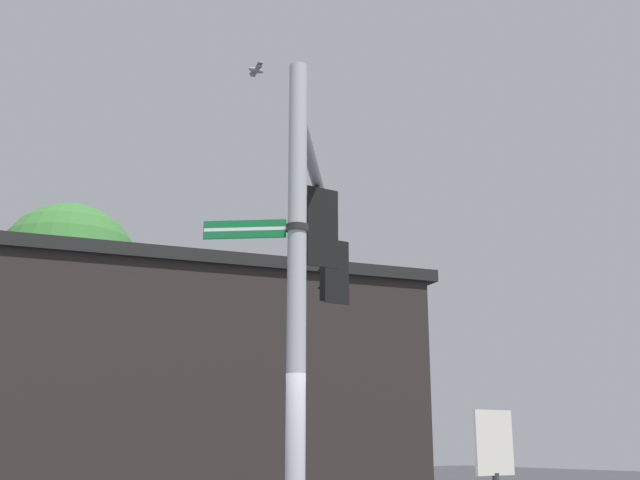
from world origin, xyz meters
name	(u,v)px	position (x,y,z in m)	size (l,w,h in m)	color
signal_pole	(296,316)	(0.00, 0.00, 3.16)	(0.22, 0.22, 6.31)	#ADB2B7
mast_arm	(321,196)	(1.98, 2.55, 5.66)	(0.18, 0.18, 6.45)	#ADB2B7
traffic_light_nearest_pole	(316,230)	(1.51, 1.96, 4.87)	(0.54, 0.49, 1.31)	black
traffic_light_mid_inner	(331,273)	(3.41, 4.39, 4.87)	(0.54, 0.49, 1.31)	black
street_name_sign	(268,229)	(-0.27, 0.21, 4.20)	(1.03, 0.84, 0.22)	#147238
bird_flying	(256,70)	(1.44, 3.89, 8.35)	(0.31, 0.43, 0.13)	gray
storefront_building	(140,390)	(2.29, 11.41, 3.02)	(14.68, 9.32, 6.01)	#282321
tree_by_storefront	(67,274)	(0.08, 10.63, 5.61)	(3.30, 3.30, 7.29)	#4C3823
historical_marker	(496,473)	(2.39, -0.64, 1.40)	(0.60, 0.08, 2.13)	#333333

